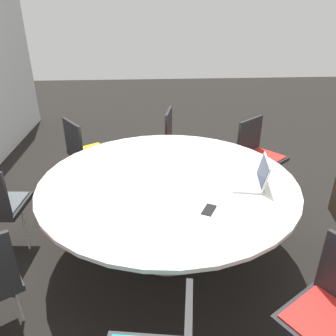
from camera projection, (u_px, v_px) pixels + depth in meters
name	position (u px, v px, depth m)	size (l,w,h in m)	color
ground_plane	(168.00, 249.00, 2.97)	(16.00, 16.00, 0.00)	black
conference_table	(168.00, 188.00, 2.69)	(2.06, 2.06, 0.72)	#B7B7BC
chair_1	(258.00, 151.00, 3.66)	(0.60, 0.61, 0.88)	#262628
chair_2	(179.00, 138.00, 4.02)	(0.52, 0.50, 0.88)	#262628
chair_3	(85.00, 149.00, 3.72)	(0.60, 0.59, 0.88)	#262628
laptop	(253.00, 178.00, 2.55)	(0.37, 0.32, 0.21)	silver
cell_phone	(209.00, 210.00, 2.24)	(0.16, 0.13, 0.01)	black
handbag	(129.00, 166.00, 4.21)	(0.36, 0.16, 0.28)	#661E56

